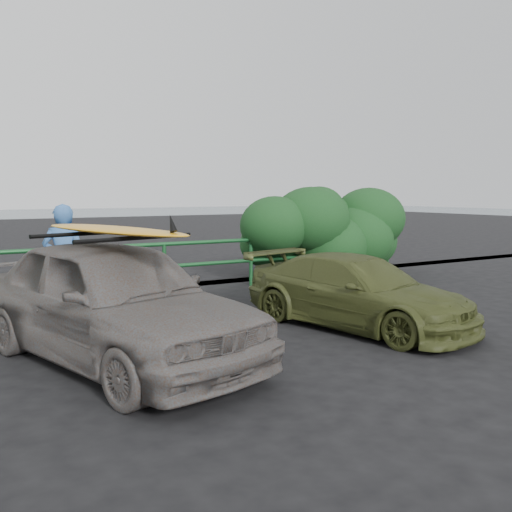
{
  "coord_description": "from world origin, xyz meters",
  "views": [
    {
      "loc": [
        -3.18,
        -5.64,
        2.04
      ],
      "look_at": [
        0.94,
        1.31,
        1.13
      ],
      "focal_mm": 40.0,
      "sensor_mm": 36.0,
      "label": 1
    }
  ],
  "objects": [
    {
      "name": "shrub_right",
      "position": [
        5.0,
        5.5,
        1.03
      ],
      "size": [
        3.2,
        2.4,
        2.06
      ],
      "primitive_type": null,
      "color": "#163E19",
      "rests_on": "ground"
    },
    {
      "name": "man",
      "position": [
        -1.21,
        3.71,
        0.93
      ],
      "size": [
        0.8,
        0.68,
        1.85
      ],
      "primitive_type": "imported",
      "rotation": [
        0.0,
        0.0,
        2.72
      ],
      "color": "#3A6AAE",
      "rests_on": "ground"
    },
    {
      "name": "sedan",
      "position": [
        -1.23,
        0.98,
        0.75
      ],
      "size": [
        2.85,
        4.72,
        1.5
      ],
      "primitive_type": "imported",
      "rotation": [
        0.0,
        0.0,
        0.26
      ],
      "color": "#5E5754",
      "rests_on": "ground"
    },
    {
      "name": "roof_rack",
      "position": [
        -1.23,
        0.98,
        1.53
      ],
      "size": [
        1.74,
        1.41,
        0.05
      ],
      "primitive_type": null,
      "rotation": [
        0.0,
        0.0,
        0.26
      ],
      "color": "black",
      "rests_on": "sedan"
    },
    {
      "name": "guardrail",
      "position": [
        0.0,
        5.0,
        0.52
      ],
      "size": [
        14.0,
        0.08,
        1.04
      ],
      "primitive_type": null,
      "color": "#144921",
      "rests_on": "ground"
    },
    {
      "name": "surfboard",
      "position": [
        -1.23,
        0.98,
        1.59
      ],
      "size": [
        1.3,
        2.89,
        0.08
      ],
      "primitive_type": "ellipsoid",
      "rotation": [
        0.0,
        0.0,
        0.26
      ],
      "color": "orange",
      "rests_on": "roof_rack"
    },
    {
      "name": "olive_vehicle",
      "position": [
        2.45,
        0.86,
        0.54
      ],
      "size": [
        2.31,
        3.98,
        1.08
      ],
      "primitive_type": "imported",
      "rotation": [
        0.0,
        0.0,
        0.23
      ],
      "color": "#3F461F",
      "rests_on": "ground"
    },
    {
      "name": "ground",
      "position": [
        0.0,
        0.0,
        0.0
      ],
      "size": [
        80.0,
        80.0,
        0.0
      ],
      "primitive_type": "plane",
      "color": "black"
    }
  ]
}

